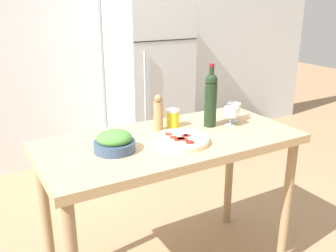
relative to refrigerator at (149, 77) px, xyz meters
name	(u,v)px	position (x,y,z in m)	size (l,w,h in m)	color
wall_back	(65,33)	(-0.68, 0.41, 0.42)	(6.40, 0.09, 2.60)	silver
refrigerator	(149,77)	(0.00, 0.00, 0.00)	(0.64, 0.74, 1.76)	#B7BCC1
prep_counter	(171,156)	(-0.68, -1.60, -0.09)	(1.43, 0.67, 0.89)	tan
wine_bottle	(211,99)	(-0.37, -1.54, 0.18)	(0.07, 0.07, 0.37)	black
wine_glass_near	(231,113)	(-0.26, -1.59, 0.09)	(0.08, 0.08, 0.12)	silver
wine_glass_far	(234,109)	(-0.19, -1.53, 0.09)	(0.08, 0.08, 0.12)	silver
pepper_mill	(158,114)	(-0.68, -1.46, 0.12)	(0.05, 0.05, 0.21)	#AD7F51
salad_bowl	(114,142)	(-1.01, -1.62, 0.06)	(0.21, 0.21, 0.11)	#384C6B
homemade_pizza	(181,140)	(-0.67, -1.69, 0.03)	(0.30, 0.30, 0.03)	beige
salt_canister	(173,118)	(-0.57, -1.44, 0.07)	(0.08, 0.08, 0.11)	yellow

